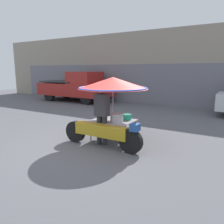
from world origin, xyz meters
The scene contains 5 objects.
ground_plane centered at (0.00, 0.00, 0.00)m, with size 36.00×36.00×0.00m, color #56565B.
shopfront_building centered at (0.00, 8.82, 2.16)m, with size 28.00×2.06×4.35m.
vendor_motorcycle_cart centered at (0.32, 0.53, 1.43)m, with size 2.38×1.98×1.86m.
vendor_person centered at (0.20, 0.20, 0.92)m, with size 0.38×0.22×1.64m.
pickup_truck centered at (-5.96, 6.55, 0.95)m, with size 5.13×1.96×1.94m.
Camera 1 is at (3.42, -4.69, 2.05)m, focal length 35.00 mm.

